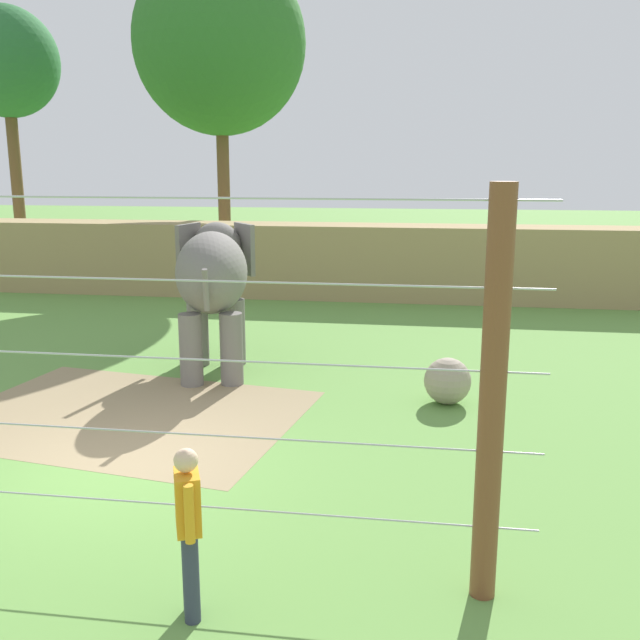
% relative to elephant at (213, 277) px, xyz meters
% --- Properties ---
extents(ground_plane, '(120.00, 120.00, 0.00)m').
position_rel_elephant_xyz_m(ground_plane, '(0.00, -4.98, -1.93)').
color(ground_plane, '#609342').
extents(dirt_patch, '(6.33, 5.12, 0.01)m').
position_rel_elephant_xyz_m(dirt_patch, '(-0.73, -2.85, -1.93)').
color(dirt_patch, '#937F5B').
rests_on(dirt_patch, ground).
extents(embankment_wall, '(36.00, 1.80, 2.29)m').
position_rel_elephant_xyz_m(embankment_wall, '(0.00, 8.59, -0.79)').
color(embankment_wall, tan).
rests_on(embankment_wall, ground).
extents(elephant, '(2.02, 3.88, 2.92)m').
position_rel_elephant_xyz_m(elephant, '(0.00, 0.00, 0.00)').
color(elephant, slate).
rests_on(elephant, ground).
extents(enrichment_ball, '(0.83, 0.83, 0.83)m').
position_rel_elephant_xyz_m(enrichment_ball, '(4.66, -1.45, -1.52)').
color(enrichment_ball, gray).
rests_on(enrichment_ball, ground).
extents(cable_fence, '(10.73, 0.25, 4.00)m').
position_rel_elephant_xyz_m(cable_fence, '(0.00, -7.22, 0.08)').
color(cable_fence, brown).
rests_on(cable_fence, ground).
extents(zookeeper, '(0.36, 0.56, 1.67)m').
position_rel_elephant_xyz_m(zookeeper, '(2.16, -7.98, -1.01)').
color(zookeeper, '#33384C').
rests_on(zookeeper, ground).
extents(tree_far_left, '(5.93, 5.93, 11.33)m').
position_rel_elephant_xyz_m(tree_far_left, '(-3.05, 11.49, 6.25)').
color(tree_far_left, brown).
rests_on(tree_far_left, ground).
extents(tree_left_of_centre, '(3.88, 3.88, 9.92)m').
position_rel_elephant_xyz_m(tree_left_of_centre, '(-11.58, 12.39, 5.86)').
color(tree_left_of_centre, brown).
rests_on(tree_left_of_centre, ground).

